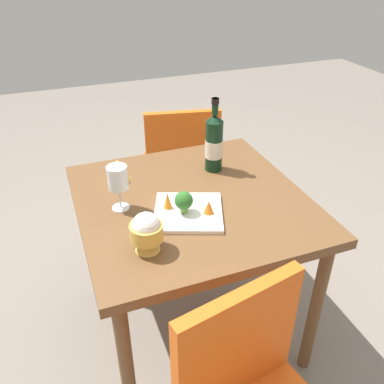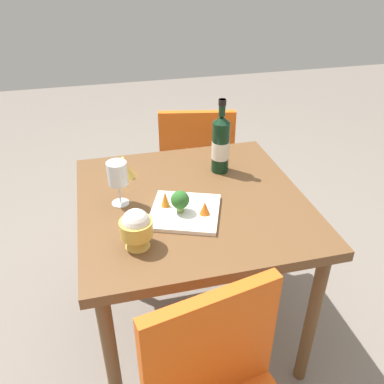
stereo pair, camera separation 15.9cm
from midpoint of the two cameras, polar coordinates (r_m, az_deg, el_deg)
name	(u,v)px [view 1 (the left image)]	position (r m, az deg, el deg)	size (l,w,h in m)	color
ground_plane	(192,323)	(2.09, -2.28, -17.93)	(8.00, 8.00, 0.00)	gray
dining_table	(192,216)	(1.66, -2.75, -3.48)	(0.88, 0.88, 0.73)	brown
chair_near_window	(181,161)	(2.32, -3.46, 4.37)	(0.47, 0.47, 0.85)	orange
wine_bottle	(214,143)	(1.75, 0.50, 6.84)	(0.08, 0.08, 0.33)	black
wine_glass	(118,179)	(1.52, -13.33, 1.72)	(0.08, 0.08, 0.18)	white
rice_bowl	(147,231)	(1.33, -9.82, -5.59)	(0.11, 0.11, 0.14)	gold
rice_bowl_lid	(118,172)	(1.75, -12.90, 2.61)	(0.10, 0.10, 0.09)	gold
serving_plate	(188,212)	(1.52, -3.54, -2.95)	(0.32, 0.32, 0.02)	white
broccoli_floret	(184,201)	(1.47, -4.25, -1.36)	(0.07, 0.07, 0.09)	#729E4C
carrot_garnish_left	(209,207)	(1.48, -0.71, -2.20)	(0.04, 0.04, 0.05)	orange
carrot_garnish_right	(168,200)	(1.52, -6.44, -1.28)	(0.03, 0.03, 0.06)	orange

